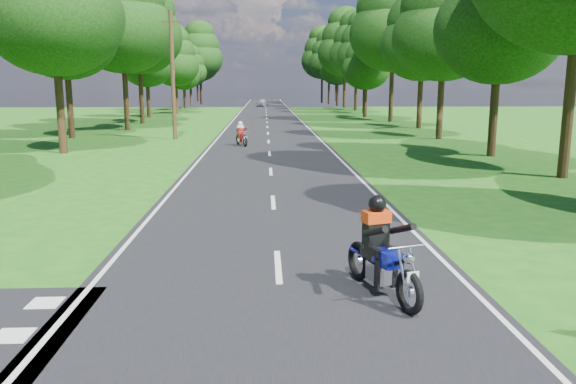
{
  "coord_description": "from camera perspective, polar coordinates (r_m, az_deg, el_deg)",
  "views": [
    {
      "loc": [
        -0.24,
        -8.39,
        3.49
      ],
      "look_at": [
        0.28,
        4.0,
        1.1
      ],
      "focal_mm": 35.0,
      "sensor_mm": 36.0,
      "label": 1
    }
  ],
  "objects": [
    {
      "name": "ground",
      "position": [
        9.09,
        -0.7,
        -11.66
      ],
      "size": [
        160.0,
        160.0,
        0.0
      ],
      "primitive_type": "plane",
      "color": "#185914",
      "rests_on": "ground"
    },
    {
      "name": "main_road",
      "position": [
        58.5,
        -2.18,
        7.48
      ],
      "size": [
        7.0,
        140.0,
        0.02
      ],
      "primitive_type": "cube",
      "color": "black",
      "rests_on": "ground"
    },
    {
      "name": "road_markings",
      "position": [
        56.63,
        -2.31,
        7.38
      ],
      "size": [
        7.4,
        140.0,
        0.01
      ],
      "color": "silver",
      "rests_on": "main_road"
    },
    {
      "name": "treeline",
      "position": [
        68.64,
        -1.03,
        14.88
      ],
      "size": [
        40.0,
        115.35,
        14.78
      ],
      "color": "black",
      "rests_on": "ground"
    },
    {
      "name": "telegraph_pole",
      "position": [
        36.85,
        -11.63,
        11.59
      ],
      "size": [
        1.2,
        0.26,
        8.0
      ],
      "color": "#382616",
      "rests_on": "ground"
    },
    {
      "name": "rider_near_blue",
      "position": [
        9.42,
        9.61,
        -5.5
      ],
      "size": [
        1.26,
        2.11,
        1.67
      ],
      "primitive_type": null,
      "rotation": [
        0.0,
        0.0,
        0.32
      ],
      "color": "navy",
      "rests_on": "main_road"
    },
    {
      "name": "rider_far_red",
      "position": [
        32.39,
        -4.75,
        5.95
      ],
      "size": [
        1.08,
        1.75,
        1.38
      ],
      "primitive_type": null,
      "rotation": [
        0.0,
        0.0,
        0.34
      ],
      "color": "maroon",
      "rests_on": "main_road"
    },
    {
      "name": "distant_car",
      "position": [
        90.74,
        -2.61,
        9.09
      ],
      "size": [
        2.19,
        3.9,
        1.25
      ],
      "primitive_type": "imported",
      "rotation": [
        0.0,
        0.0,
        -0.2
      ],
      "color": "#B1B4B8",
      "rests_on": "main_road"
    }
  ]
}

